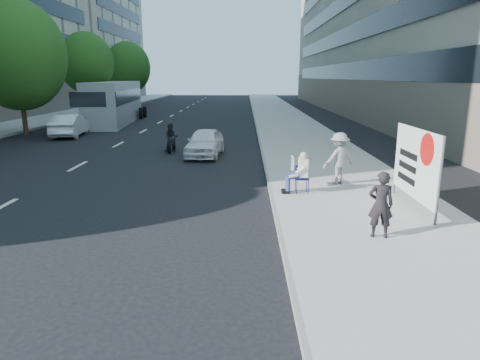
{
  "coord_description": "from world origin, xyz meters",
  "views": [
    {
      "loc": [
        0.61,
        -9.7,
        3.71
      ],
      "look_at": [
        0.47,
        2.17,
        0.83
      ],
      "focal_mm": 32.0,
      "sensor_mm": 36.0,
      "label": 1
    }
  ],
  "objects_px": {
    "pedestrian_woman": "(381,205)",
    "white_sedan_near": "(205,142)",
    "jogger": "(339,158)",
    "protest_banner": "(416,163)",
    "motorcycle": "(171,139)",
    "seated_protester": "(299,170)",
    "bus": "(115,103)",
    "white_sedan_mid": "(70,125)"
  },
  "relations": [
    {
      "from": "seated_protester",
      "to": "pedestrian_woman",
      "type": "distance_m",
      "value": 4.04
    },
    {
      "from": "white_sedan_mid",
      "to": "white_sedan_near",
      "type": "bearing_deg",
      "value": 136.42
    },
    {
      "from": "seated_protester",
      "to": "motorcycle",
      "type": "distance_m",
      "value": 10.05
    },
    {
      "from": "white_sedan_mid",
      "to": "bus",
      "type": "height_order",
      "value": "bus"
    },
    {
      "from": "jogger",
      "to": "seated_protester",
      "type": "bearing_deg",
      "value": 16.92
    },
    {
      "from": "white_sedan_near",
      "to": "motorcycle",
      "type": "height_order",
      "value": "motorcycle"
    },
    {
      "from": "jogger",
      "to": "motorcycle",
      "type": "bearing_deg",
      "value": -67.66
    },
    {
      "from": "motorcycle",
      "to": "bus",
      "type": "xyz_separation_m",
      "value": [
        -6.89,
        13.68,
        1.0
      ]
    },
    {
      "from": "white_sedan_mid",
      "to": "motorcycle",
      "type": "distance_m",
      "value": 9.25
    },
    {
      "from": "protest_banner",
      "to": "motorcycle",
      "type": "relative_size",
      "value": 1.49
    },
    {
      "from": "seated_protester",
      "to": "jogger",
      "type": "bearing_deg",
      "value": 37.99
    },
    {
      "from": "protest_banner",
      "to": "motorcycle",
      "type": "bearing_deg",
      "value": 130.14
    },
    {
      "from": "jogger",
      "to": "white_sedan_near",
      "type": "distance_m",
      "value": 7.93
    },
    {
      "from": "seated_protester",
      "to": "bus",
      "type": "relative_size",
      "value": 0.11
    },
    {
      "from": "pedestrian_woman",
      "to": "protest_banner",
      "type": "xyz_separation_m",
      "value": [
        1.62,
        2.3,
        0.48
      ]
    },
    {
      "from": "seated_protester",
      "to": "jogger",
      "type": "xyz_separation_m",
      "value": [
        1.5,
        1.17,
        0.15
      ]
    },
    {
      "from": "protest_banner",
      "to": "pedestrian_woman",
      "type": "bearing_deg",
      "value": -125.15
    },
    {
      "from": "bus",
      "to": "seated_protester",
      "type": "bearing_deg",
      "value": -66.45
    },
    {
      "from": "pedestrian_woman",
      "to": "white_sedan_near",
      "type": "relative_size",
      "value": 0.4
    },
    {
      "from": "seated_protester",
      "to": "protest_banner",
      "type": "distance_m",
      "value": 3.39
    },
    {
      "from": "white_sedan_mid",
      "to": "motorcycle",
      "type": "xyz_separation_m",
      "value": [
        7.4,
        -5.56,
        -0.07
      ]
    },
    {
      "from": "bus",
      "to": "motorcycle",
      "type": "bearing_deg",
      "value": -68.77
    },
    {
      "from": "seated_protester",
      "to": "white_sedan_near",
      "type": "xyz_separation_m",
      "value": [
        -3.6,
        7.24,
        -0.22
      ]
    },
    {
      "from": "protest_banner",
      "to": "seated_protester",
      "type": "bearing_deg",
      "value": 153.42
    },
    {
      "from": "white_sedan_near",
      "to": "bus",
      "type": "bearing_deg",
      "value": 124.54
    },
    {
      "from": "jogger",
      "to": "bus",
      "type": "xyz_separation_m",
      "value": [
        -13.79,
        20.98,
        0.61
      ]
    },
    {
      "from": "seated_protester",
      "to": "bus",
      "type": "distance_m",
      "value": 25.34
    },
    {
      "from": "protest_banner",
      "to": "bus",
      "type": "xyz_separation_m",
      "value": [
        -15.29,
        23.65,
        0.23
      ]
    },
    {
      "from": "jogger",
      "to": "pedestrian_woman",
      "type": "bearing_deg",
      "value": 67.54
    },
    {
      "from": "seated_protester",
      "to": "protest_banner",
      "type": "bearing_deg",
      "value": -26.58
    },
    {
      "from": "pedestrian_woman",
      "to": "motorcycle",
      "type": "xyz_separation_m",
      "value": [
        -6.79,
        12.27,
        -0.28
      ]
    },
    {
      "from": "white_sedan_mid",
      "to": "jogger",
      "type": "bearing_deg",
      "value": 130.88
    },
    {
      "from": "motorcycle",
      "to": "jogger",
      "type": "bearing_deg",
      "value": -54.18
    },
    {
      "from": "pedestrian_woman",
      "to": "white_sedan_near",
      "type": "bearing_deg",
      "value": -58.75
    },
    {
      "from": "white_sedan_near",
      "to": "white_sedan_mid",
      "type": "height_order",
      "value": "white_sedan_mid"
    },
    {
      "from": "jogger",
      "to": "protest_banner",
      "type": "height_order",
      "value": "protest_banner"
    },
    {
      "from": "jogger",
      "to": "white_sedan_near",
      "type": "xyz_separation_m",
      "value": [
        -5.09,
        6.06,
        -0.38
      ]
    },
    {
      "from": "protest_banner",
      "to": "white_sedan_mid",
      "type": "xyz_separation_m",
      "value": [
        -15.8,
        15.52,
        -0.69
      ]
    },
    {
      "from": "pedestrian_woman",
      "to": "protest_banner",
      "type": "height_order",
      "value": "protest_banner"
    },
    {
      "from": "motorcycle",
      "to": "bus",
      "type": "relative_size",
      "value": 0.17
    },
    {
      "from": "white_sedan_near",
      "to": "white_sedan_mid",
      "type": "xyz_separation_m",
      "value": [
        -9.21,
        6.79,
        0.06
      ]
    },
    {
      "from": "pedestrian_woman",
      "to": "jogger",
      "type": "bearing_deg",
      "value": -84.4
    }
  ]
}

